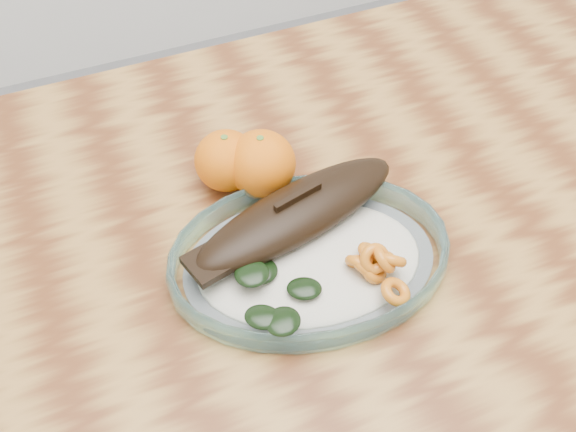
{
  "coord_description": "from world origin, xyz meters",
  "views": [
    {
      "loc": [
        -0.25,
        -0.46,
        1.36
      ],
      "look_at": [
        -0.05,
        0.03,
        0.77
      ],
      "focal_mm": 45.0,
      "sensor_mm": 36.0,
      "label": 1
    }
  ],
  "objects_px": {
    "plated_meal": "(309,253)",
    "orange_right": "(261,163)",
    "orange_left": "(226,161)",
    "dining_table": "(333,288)"
  },
  "relations": [
    {
      "from": "plated_meal",
      "to": "orange_right",
      "type": "xyz_separation_m",
      "value": [
        -0.0,
        0.13,
        0.02
      ]
    },
    {
      "from": "orange_left",
      "to": "plated_meal",
      "type": "bearing_deg",
      "value": -75.36
    },
    {
      "from": "plated_meal",
      "to": "orange_left",
      "type": "height_order",
      "value": "plated_meal"
    },
    {
      "from": "plated_meal",
      "to": "orange_right",
      "type": "distance_m",
      "value": 0.13
    },
    {
      "from": "dining_table",
      "to": "plated_meal",
      "type": "bearing_deg",
      "value": -150.45
    },
    {
      "from": "orange_left",
      "to": "orange_right",
      "type": "relative_size",
      "value": 0.92
    },
    {
      "from": "plated_meal",
      "to": "orange_right",
      "type": "relative_size",
      "value": 7.64
    },
    {
      "from": "plated_meal",
      "to": "orange_left",
      "type": "relative_size",
      "value": 8.27
    },
    {
      "from": "dining_table",
      "to": "orange_right",
      "type": "height_order",
      "value": "orange_right"
    },
    {
      "from": "plated_meal",
      "to": "orange_left",
      "type": "xyz_separation_m",
      "value": [
        -0.04,
        0.15,
        0.02
      ]
    }
  ]
}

